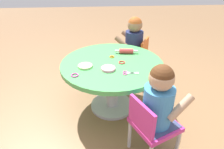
{
  "coord_description": "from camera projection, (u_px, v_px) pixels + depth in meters",
  "views": [
    {
      "loc": [
        -1.68,
        0.12,
        1.37
      ],
      "look_at": [
        0.0,
        0.0,
        0.39
      ],
      "focal_mm": 32.48,
      "sensor_mm": 36.0,
      "label": 1
    }
  ],
  "objects": [
    {
      "name": "cookie_cutter_1",
      "position": [
        112.0,
        57.0,
        1.98
      ],
      "size": [
        0.05,
        0.05,
        0.01
      ],
      "primitive_type": "torus",
      "color": "orange",
      "rests_on": "craft_table"
    },
    {
      "name": "ground_plane",
      "position": [
        112.0,
        106.0,
        2.14
      ],
      "size": [
        10.0,
        10.0,
        0.0
      ],
      "primitive_type": "plane",
      "color": "olive"
    },
    {
      "name": "seated_child_right",
      "position": [
        134.0,
        39.0,
        2.4
      ],
      "size": [
        0.4,
        0.43,
        0.51
      ],
      "color": "#3F4772",
      "rests_on": "ground"
    },
    {
      "name": "playdough_blob_0",
      "position": [
        85.0,
        66.0,
        1.8
      ],
      "size": [
        0.13,
        0.13,
        0.02
      ],
      "primitive_type": "cylinder",
      "color": "#B2E58C",
      "rests_on": "craft_table"
    },
    {
      "name": "rolling_pin",
      "position": [
        126.0,
        51.0,
        2.05
      ],
      "size": [
        0.06,
        0.23,
        0.05
      ],
      "color": "#D83F3F",
      "rests_on": "craft_table"
    },
    {
      "name": "craft_scissors",
      "position": [
        128.0,
        73.0,
        1.71
      ],
      "size": [
        0.08,
        0.14,
        0.01
      ],
      "color": "silver",
      "rests_on": "craft_table"
    },
    {
      "name": "cookie_cutter_2",
      "position": [
        122.0,
        62.0,
        1.87
      ],
      "size": [
        0.06,
        0.06,
        0.01
      ],
      "primitive_type": "torus",
      "color": "red",
      "rests_on": "craft_table"
    },
    {
      "name": "child_chair_left",
      "position": [
        151.0,
        125.0,
        1.48
      ],
      "size": [
        0.4,
        0.4,
        0.54
      ],
      "color": "#B7B7BC",
      "rests_on": "ground"
    },
    {
      "name": "child_chair_right",
      "position": [
        136.0,
        56.0,
        2.5
      ],
      "size": [
        0.41,
        0.41,
        0.54
      ],
      "color": "#B7B7BC",
      "rests_on": "ground"
    },
    {
      "name": "playdough_blob_1",
      "position": [
        108.0,
        69.0,
        1.76
      ],
      "size": [
        0.12,
        0.12,
        0.02
      ],
      "primitive_type": "cylinder",
      "color": "pink",
      "rests_on": "craft_table"
    },
    {
      "name": "cookie_cutter_0",
      "position": [
        75.0,
        75.0,
        1.67
      ],
      "size": [
        0.06,
        0.06,
        0.01
      ],
      "primitive_type": "torus",
      "color": "#D83FA5",
      "rests_on": "craft_table"
    },
    {
      "name": "craft_table",
      "position": [
        112.0,
        73.0,
        1.94
      ],
      "size": [
        0.95,
        0.95,
        0.52
      ],
      "color": "silver",
      "rests_on": "ground"
    },
    {
      "name": "seated_child_left",
      "position": [
        159.0,
        99.0,
        1.38
      ],
      "size": [
        0.39,
        0.43,
        0.51
      ],
      "color": "#3F4772",
      "rests_on": "ground"
    }
  ]
}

